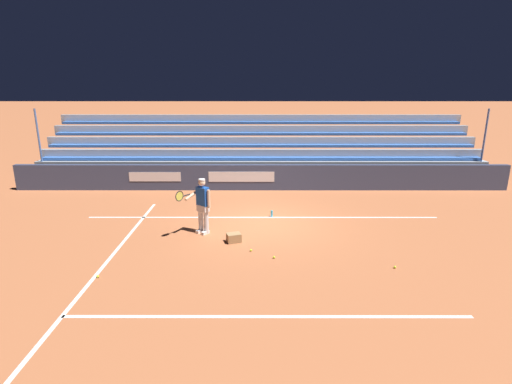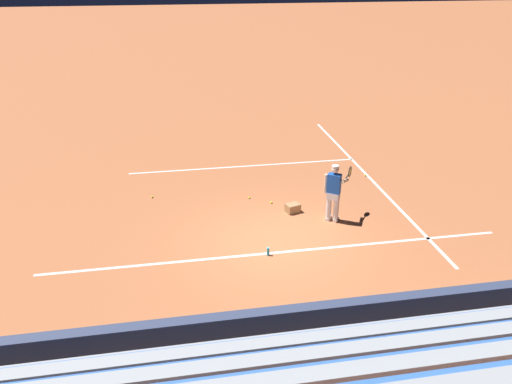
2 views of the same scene
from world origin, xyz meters
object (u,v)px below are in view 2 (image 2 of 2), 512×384
object	(u,v)px
tennis_player	(334,192)
tennis_ball_by_box	(365,175)
tennis_ball_far_left	(152,197)
water_bottle	(268,252)
tennis_ball_stray_back	(249,198)
ball_box_cardboard	(293,208)
tennis_ball_midcourt	(271,202)

from	to	relation	value
tennis_player	tennis_ball_by_box	size ratio (longest dim) A/B	25.98
tennis_ball_far_left	water_bottle	xyz separation A→B (m)	(2.95, -3.95, 0.08)
tennis_ball_by_box	water_bottle	world-z (taller)	water_bottle
tennis_ball_stray_back	water_bottle	size ratio (longest dim) A/B	0.30
ball_box_cardboard	tennis_ball_midcourt	distance (m)	0.85
tennis_ball_by_box	tennis_ball_stray_back	size ratio (longest dim) A/B	1.00
tennis_ball_far_left	water_bottle	world-z (taller)	water_bottle
tennis_ball_far_left	ball_box_cardboard	bearing A→B (deg)	-22.34
tennis_player	water_bottle	distance (m)	2.77
tennis_player	tennis_ball_far_left	world-z (taller)	tennis_player
tennis_ball_midcourt	tennis_ball_by_box	bearing A→B (deg)	22.78
tennis_ball_far_left	water_bottle	size ratio (longest dim) A/B	0.30
tennis_ball_far_left	water_bottle	bearing A→B (deg)	-53.19
tennis_ball_stray_back	water_bottle	bearing A→B (deg)	-91.03
water_bottle	tennis_ball_midcourt	bearing A→B (deg)	76.86
tennis_ball_far_left	tennis_ball_midcourt	bearing A→B (deg)	-15.84
tennis_player	water_bottle	size ratio (longest dim) A/B	7.80
tennis_player	tennis_ball_midcourt	xyz separation A→B (m)	(-1.50, 1.39, -0.86)
water_bottle	tennis_player	bearing A→B (deg)	34.88
ball_box_cardboard	water_bottle	size ratio (longest dim) A/B	1.82
tennis_ball_by_box	tennis_ball_midcourt	size ratio (longest dim) A/B	1.00
tennis_player	ball_box_cardboard	size ratio (longest dim) A/B	4.29
tennis_ball_far_left	tennis_ball_by_box	distance (m)	7.30
water_bottle	ball_box_cardboard	bearing A→B (deg)	62.05
tennis_player	tennis_ball_midcourt	distance (m)	2.22
tennis_ball_midcourt	ball_box_cardboard	bearing A→B (deg)	-52.81
ball_box_cardboard	tennis_ball_by_box	size ratio (longest dim) A/B	6.06
tennis_ball_stray_back	water_bottle	distance (m)	3.37
tennis_ball_midcourt	water_bottle	bearing A→B (deg)	-103.14
ball_box_cardboard	tennis_ball_midcourt	world-z (taller)	ball_box_cardboard
tennis_ball_by_box	tennis_ball_midcourt	distance (m)	3.96
ball_box_cardboard	tennis_ball_far_left	xyz separation A→B (m)	(-4.14, 1.70, -0.10)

